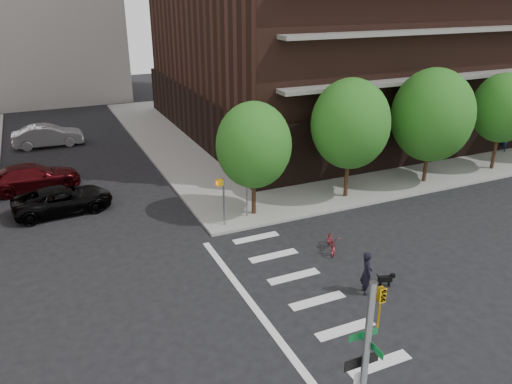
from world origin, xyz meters
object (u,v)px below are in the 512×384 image
object	(u,v)px
parked_car_silver	(48,136)
pedestrian_far	(504,141)
parked_car_maroon	(32,177)
parked_car_black	(63,200)
scooter	(332,242)
dog_walker	(367,273)

from	to	relation	value
parked_car_silver	pedestrian_far	size ratio (longest dim) A/B	3.17
parked_car_maroon	parked_car_black	bearing A→B (deg)	-167.66
pedestrian_far	parked_car_silver	bearing A→B (deg)	-120.04
parked_car_black	scooter	xyz separation A→B (m)	(11.25, -9.99, -0.28)
parked_car_silver	dog_walker	bearing A→B (deg)	-157.61
parked_car_silver	pedestrian_far	bearing A→B (deg)	-115.91
dog_walker	parked_car_maroon	bearing A→B (deg)	55.06
dog_walker	pedestrian_far	world-z (taller)	dog_walker
parked_car_maroon	dog_walker	size ratio (longest dim) A/B	2.99
parked_car_black	dog_walker	world-z (taller)	dog_walker
parked_car_silver	pedestrian_far	world-z (taller)	pedestrian_far
parked_car_silver	parked_car_maroon	bearing A→B (deg)	172.55
parked_car_maroon	pedestrian_far	world-z (taller)	pedestrian_far
parked_car_black	parked_car_maroon	xyz separation A→B (m)	(-1.44, 4.36, 0.08)
parked_car_silver	pedestrian_far	distance (m)	35.31
parked_car_black	parked_car_silver	size ratio (longest dim) A/B	1.01
parked_car_black	scooter	size ratio (longest dim) A/B	3.05
parked_car_black	parked_car_silver	bearing A→B (deg)	-3.85
parked_car_black	scooter	world-z (taller)	parked_car_black
scooter	dog_walker	xyz separation A→B (m)	(-0.66, -3.62, 0.48)
parked_car_maroon	parked_car_silver	xyz separation A→B (m)	(1.44, 9.43, 0.05)
parked_car_black	parked_car_maroon	size ratio (longest dim) A/B	0.94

